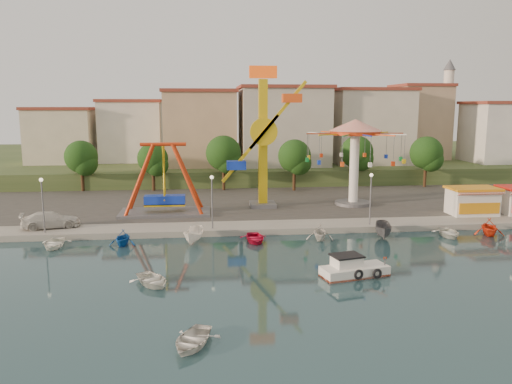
{
  "coord_description": "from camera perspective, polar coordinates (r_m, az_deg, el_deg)",
  "views": [
    {
      "loc": [
        -8.61,
        -35.17,
        12.52
      ],
      "look_at": [
        -3.57,
        14.0,
        4.0
      ],
      "focal_mm": 35.0,
      "sensor_mm": 36.0,
      "label": 1
    }
  ],
  "objects": [
    {
      "name": "moored_boat_7",
      "position": [
        54.05,
        25.1,
        -3.63
      ],
      "size": [
        3.53,
        3.84,
        1.7
      ],
      "primitive_type": "imported",
      "rotation": [
        0.0,
        0.0,
        -0.26
      ],
      "color": "red",
      "rests_on": "ground"
    },
    {
      "name": "moored_boat_3",
      "position": [
        46.8,
        -0.16,
        -5.27
      ],
      "size": [
        2.7,
        3.67,
        0.74
      ],
      "primitive_type": "imported",
      "rotation": [
        0.0,
        0.0,
        0.04
      ],
      "color": "red",
      "rests_on": "ground"
    },
    {
      "name": "lamp_post_1",
      "position": [
        49.09,
        -5.03,
        -1.32
      ],
      "size": [
        0.14,
        0.14,
        5.0
      ],
      "primitive_type": "cylinder",
      "color": "#59595E",
      "rests_on": "quay_deck"
    },
    {
      "name": "building_0",
      "position": [
        85.0,
        -22.94,
        6.6
      ],
      "size": [
        9.26,
        9.53,
        11.87
      ],
      "primitive_type": "cube",
      "color": "beige",
      "rests_on": "hill_terrace"
    },
    {
      "name": "building_5",
      "position": [
        94.9,
        19.88,
        6.84
      ],
      "size": [
        12.77,
        10.96,
        11.21
      ],
      "primitive_type": "cube",
      "color": "tan",
      "rests_on": "hill_terrace"
    },
    {
      "name": "rowboat_a",
      "position": [
        36.63,
        -11.76,
        -9.81
      ],
      "size": [
        3.98,
        4.33,
        0.73
      ],
      "primitive_type": "imported",
      "rotation": [
        0.0,
        0.0,
        0.54
      ],
      "color": "white",
      "rests_on": "ground"
    },
    {
      "name": "hill_terrace",
      "position": [
        103.13,
        -1.03,
        3.64
      ],
      "size": [
        200.0,
        60.0,
        3.0
      ],
      "primitive_type": "cube",
      "color": "#384C26",
      "rests_on": "ground"
    },
    {
      "name": "kamikaze_tower",
      "position": [
        58.71,
        1.15,
        5.84
      ],
      "size": [
        6.7,
        3.1,
        16.5
      ],
      "color": "#59595E",
      "rests_on": "quay_deck"
    },
    {
      "name": "tree_0",
      "position": [
        74.55,
        -19.36,
        3.8
      ],
      "size": [
        4.6,
        4.6,
        7.19
      ],
      "color": "#382314",
      "rests_on": "quay_deck"
    },
    {
      "name": "building_2",
      "position": [
        87.22,
        -5.61,
        7.17
      ],
      "size": [
        11.95,
        9.28,
        11.23
      ],
      "primitive_type": "cube",
      "color": "tan",
      "rests_on": "hill_terrace"
    },
    {
      "name": "quay_deck",
      "position": [
        98.32,
        -0.78,
        2.64
      ],
      "size": [
        200.0,
        100.0,
        0.6
      ],
      "primitive_type": "cube",
      "color": "#9E998E",
      "rests_on": "ground"
    },
    {
      "name": "minaret",
      "position": [
        99.71,
        21.01,
        9.16
      ],
      "size": [
        2.8,
        2.8,
        18.0
      ],
      "color": "silver",
      "rests_on": "hill_terrace"
    },
    {
      "name": "lamp_post_2",
      "position": [
        51.82,
        12.95,
        -0.95
      ],
      "size": [
        0.14,
        0.14,
        5.0
      ],
      "primitive_type": "cylinder",
      "color": "#59595E",
      "rests_on": "quay_deck"
    },
    {
      "name": "moored_boat_6",
      "position": [
        52.18,
        21.17,
        -4.35
      ],
      "size": [
        3.09,
        3.98,
        0.76
      ],
      "primitive_type": "imported",
      "rotation": [
        0.0,
        0.0,
        -0.14
      ],
      "color": "white",
      "rests_on": "ground"
    },
    {
      "name": "moored_boat_5",
      "position": [
        49.46,
        14.37,
        -4.26
      ],
      "size": [
        2.61,
        4.31,
        1.56
      ],
      "primitive_type": "imported",
      "rotation": [
        0.0,
        0.0,
        -0.29
      ],
      "color": "#545458",
      "rests_on": "ground"
    },
    {
      "name": "van",
      "position": [
        53.55,
        -22.42,
        -2.96
      ],
      "size": [
        5.91,
        3.57,
        1.6
      ],
      "primitive_type": "imported",
      "rotation": [
        0.0,
        0.0,
        1.83
      ],
      "color": "silver",
      "rests_on": "quay_deck"
    },
    {
      "name": "cabin_motorboat",
      "position": [
        38.33,
        11.01,
        -8.73
      ],
      "size": [
        5.34,
        3.03,
        1.77
      ],
      "rotation": [
        0.0,
        0.0,
        0.24
      ],
      "color": "white",
      "rests_on": "ground"
    },
    {
      "name": "lamp_post_0",
      "position": [
        51.44,
        -23.16,
        -1.57
      ],
      "size": [
        0.14,
        0.14,
        5.0
      ],
      "primitive_type": "cylinder",
      "color": "#59595E",
      "rests_on": "quay_deck"
    },
    {
      "name": "tree_1",
      "position": [
        72.17,
        -11.72,
        3.75
      ],
      "size": [
        4.35,
        4.35,
        6.8
      ],
      "color": "#382314",
      "rests_on": "quay_deck"
    },
    {
      "name": "tree_5",
      "position": [
        78.16,
        18.89,
        4.26
      ],
      "size": [
        4.83,
        4.83,
        7.54
      ],
      "color": "#382314",
      "rests_on": "quay_deck"
    },
    {
      "name": "moored_boat_1",
      "position": [
        47.11,
        -14.99,
        -5.05
      ],
      "size": [
        2.72,
        3.05,
        1.47
      ],
      "primitive_type": "imported",
      "rotation": [
        0.0,
        0.0,
        -0.12
      ],
      "color": "#1352A9",
      "rests_on": "ground"
    },
    {
      "name": "moored_boat_2",
      "position": [
        46.51,
        -7.1,
        -4.97
      ],
      "size": [
        2.3,
        4.07,
        1.48
      ],
      "primitive_type": "imported",
      "rotation": [
        0.0,
        0.0,
        -0.24
      ],
      "color": "white",
      "rests_on": "ground"
    },
    {
      "name": "tree_2",
      "position": [
        71.34,
        -3.74,
        4.45
      ],
      "size": [
        5.02,
        5.02,
        7.85
      ],
      "color": "#382314",
      "rests_on": "quay_deck"
    },
    {
      "name": "tree_3",
      "position": [
        71.01,
        4.42,
        4.12
      ],
      "size": [
        4.68,
        4.68,
        7.32
      ],
      "color": "#382314",
      "rests_on": "quay_deck"
    },
    {
      "name": "pirate_ship_ride",
      "position": [
        56.3,
        -10.44,
        1.32
      ],
      "size": [
        10.0,
        5.0,
        8.0
      ],
      "color": "#59595E",
      "rests_on": "quay_deck"
    },
    {
      "name": "building_6",
      "position": [
        99.21,
        26.49,
        6.83
      ],
      "size": [
        8.23,
        8.98,
        12.36
      ],
      "primitive_type": "cube",
      "color": "silver",
      "rests_on": "hill_terrace"
    },
    {
      "name": "wave_swinger",
      "position": [
        61.3,
        11.24,
        5.55
      ],
      "size": [
        11.6,
        11.6,
        10.4
      ],
      "color": "#59595E",
      "rests_on": "quay_deck"
    },
    {
      "name": "asphalt_pad",
      "position": [
        66.81,
        1.65,
        -0.5
      ],
      "size": [
        90.0,
        28.0,
        0.01
      ],
      "primitive_type": "cube",
      "color": "#4C4944",
      "rests_on": "quay_deck"
    },
    {
      "name": "rowboat_b",
      "position": [
        27.67,
        -7.35,
        -16.4
      ],
      "size": [
        3.51,
        4.06,
        0.71
      ],
      "primitive_type": "imported",
      "rotation": [
        0.0,
        0.0,
        -0.37
      ],
      "color": "white",
      "rests_on": "ground"
    },
    {
      "name": "ground",
      "position": [
        38.32,
        7.57,
        -9.38
      ],
      "size": [
        200.0,
        200.0,
        0.0
      ],
      "primitive_type": "plane",
      "color": "#142E37",
      "rests_on": "ground"
    },
    {
      "name": "booth_left",
      "position": [
        60.38,
        23.49,
        -0.92
      ],
      "size": [
        5.4,
        3.78,
        3.08
      ],
      "color": "white",
      "rests_on": "quay_deck"
    },
    {
      "name": "moored_boat_4",
      "position": [
        47.69,
        7.32,
        -4.54
      ],
      "size": [
        3.1,
        3.43,
        1.58
      ],
      "primitive_type": "imported",
      "rotation": [
        0.0,
        0.0,
        -0.18
      ],
      "color": "silver",
      "rests_on": "ground"
    },
    {
      "name": "tree_4",
      "position": [
        76.27,
        11.45,
        4.49
      ],
      "size": [
        4.86,
        4.86,
        7.6
      ],
      "color": "#382314",
      "rests_on": "quay_deck"
    },
    {
      "name": "building_3",
      "position": [
        85.31,
        3.77,
        6.45
      ],
      "size": [
        12.59,
        10.5,
        9.2
      ],
      "primitive_type": "cube",
      "color": "beige",
      "rests_on": "hill_terrace"
    },
    {
      "name": "building_1",
      "position": [
        87.64,
        -14.27,
        6.08
      ],
      "size": [
        12.33,
        9.01,
        8.63
      ],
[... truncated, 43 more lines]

